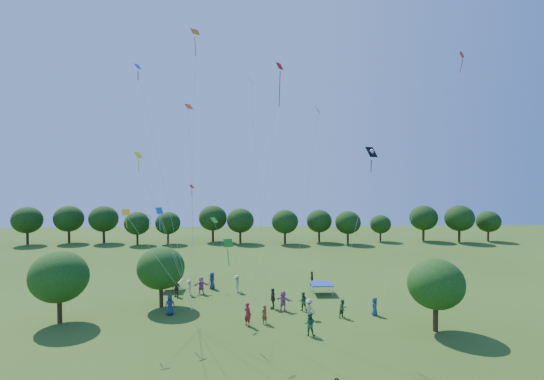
{
  "coord_description": "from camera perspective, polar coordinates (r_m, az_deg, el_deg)",
  "views": [
    {
      "loc": [
        -1.69,
        -20.92,
        12.22
      ],
      "look_at": [
        0.0,
        14.0,
        11.0
      ],
      "focal_mm": 28.0,
      "sensor_mm": 36.0,
      "label": 1
    }
  ],
  "objects": [
    {
      "name": "near_tree_west",
      "position": [
        39.73,
        -26.71,
        -10.38
      ],
      "size": [
        4.71,
        4.71,
        5.98
      ],
      "color": "#422B19",
      "rests_on": "ground"
    },
    {
      "name": "near_tree_north",
      "position": [
        41.16,
        -14.7,
        -10.11
      ],
      "size": [
        4.37,
        4.37,
        5.61
      ],
      "color": "#422B19",
      "rests_on": "ground"
    },
    {
      "name": "near_tree_east",
      "position": [
        36.18,
        21.19,
        -11.71
      ],
      "size": [
        4.37,
        4.37,
        5.71
      ],
      "color": "#422B19",
      "rests_on": "ground"
    },
    {
      "name": "treeline",
      "position": [
        76.77,
        -2.79,
        -4.08
      ],
      "size": [
        88.01,
        8.77,
        6.77
      ],
      "color": "#422B19",
      "rests_on": "ground"
    },
    {
      "name": "tent_red_stripe",
      "position": [
        46.99,
        -13.46,
        -11.83
      ],
      "size": [
        2.2,
        2.2,
        1.1
      ],
      "color": "red",
      "rests_on": "ground"
    },
    {
      "name": "tent_blue",
      "position": [
        44.9,
        6.65,
        -12.44
      ],
      "size": [
        2.2,
        2.2,
        1.1
      ],
      "color": "#193CA3",
      "rests_on": "ground"
    },
    {
      "name": "crowd_person_0",
      "position": [
        39.31,
        13.63,
        -14.96
      ],
      "size": [
        0.53,
        0.84,
        1.59
      ],
      "primitive_type": "imported",
      "rotation": [
        0.0,
        0.0,
        4.57
      ],
      "color": "navy",
      "rests_on": "ground"
    },
    {
      "name": "crowd_person_1",
      "position": [
        36.29,
        -1.04,
        -16.38
      ],
      "size": [
        0.69,
        0.66,
        1.56
      ],
      "primitive_type": "imported",
      "rotation": [
        0.0,
        0.0,
        3.84
      ],
      "color": "#91371A",
      "rests_on": "ground"
    },
    {
      "name": "crowd_person_2",
      "position": [
        39.63,
        4.16,
        -14.69
      ],
      "size": [
        0.86,
        0.51,
        1.68
      ],
      "primitive_type": "imported",
      "rotation": [
        0.0,
        0.0,
        3.21
      ],
      "color": "#2B6632",
      "rests_on": "ground"
    },
    {
      "name": "crowd_person_3",
      "position": [
        37.63,
        5.03,
        -15.62
      ],
      "size": [
        1.14,
        1.09,
        1.67
      ],
      "primitive_type": "imported",
      "rotation": [
        0.0,
        0.0,
        2.42
      ],
      "color": "#B3A58F",
      "rests_on": "ground"
    },
    {
      "name": "crowd_person_4",
      "position": [
        48.29,
        5.38,
        -11.72
      ],
      "size": [
        0.51,
        0.95,
        1.56
      ],
      "primitive_type": "imported",
      "rotation": [
        0.0,
        0.0,
        4.61
      ],
      "color": "#403933",
      "rests_on": "ground"
    },
    {
      "name": "crowd_person_5",
      "position": [
        39.51,
        1.51,
        -14.66
      ],
      "size": [
        1.73,
        1.4,
        1.79
      ],
      "primitive_type": "imported",
      "rotation": [
        0.0,
        0.0,
        2.58
      ],
      "color": "#AE659C",
      "rests_on": "ground"
    },
    {
      "name": "crowd_person_6",
      "position": [
        47.01,
        -8.06,
        -11.97
      ],
      "size": [
        0.84,
        1.0,
        1.78
      ],
      "primitive_type": "imported",
      "rotation": [
        0.0,
        0.0,
        4.2
      ],
      "color": "navy",
      "rests_on": "ground"
    },
    {
      "name": "crowd_person_7",
      "position": [
        47.43,
        -13.12,
        -11.93
      ],
      "size": [
        0.61,
        0.73,
        1.68
      ],
      "primitive_type": "imported",
      "rotation": [
        0.0,
        0.0,
        1.18
      ],
      "color": "maroon",
      "rests_on": "ground"
    },
    {
      "name": "crowd_person_8",
      "position": [
        34.01,
        5.08,
        -17.51
      ],
      "size": [
        0.94,
        0.64,
        1.73
      ],
      "primitive_type": "imported",
      "rotation": [
        0.0,
        0.0,
        2.91
      ],
      "color": "#296139",
      "rests_on": "ground"
    },
    {
      "name": "crowd_person_9",
      "position": [
        45.05,
        -11.09,
        -12.75
      ],
      "size": [
        0.79,
        1.12,
        1.57
      ],
      "primitive_type": "imported",
      "rotation": [
        0.0,
        0.0,
        5.07
      ],
      "color": "beige",
      "rests_on": "ground"
    },
    {
      "name": "crowd_person_10",
      "position": [
        39.98,
        0.1,
        -14.38
      ],
      "size": [
        0.6,
        1.15,
        1.89
      ],
      "primitive_type": "imported",
      "rotation": [
        0.0,
        0.0,
        4.8
      ],
      "color": "#3B342F",
      "rests_on": "ground"
    },
    {
      "name": "crowd_person_11",
      "position": [
        45.29,
        -9.5,
        -12.53
      ],
      "size": [
        1.67,
        0.69,
        1.76
      ],
      "primitive_type": "imported",
      "rotation": [
        0.0,
        0.0,
        0.07
      ],
      "color": "#A66193",
      "rests_on": "ground"
    },
    {
      "name": "crowd_person_12",
      "position": [
        39.38,
        -13.56,
        -14.81
      ],
      "size": [
        0.92,
        0.59,
        1.74
      ],
      "primitive_type": "imported",
      "rotation": [
        0.0,
        0.0,
        3.3
      ],
      "color": "navy",
      "rests_on": "ground"
    },
    {
      "name": "crowd_person_13",
      "position": [
        35.88,
        -3.29,
        -16.32
      ],
      "size": [
        0.82,
        0.81,
        1.88
      ],
      "primitive_type": "imported",
      "rotation": [
        0.0,
        0.0,
        2.4
      ],
      "color": "maroon",
      "rests_on": "ground"
    },
    {
      "name": "crowd_person_14",
      "position": [
        38.16,
        9.52,
        -15.45
      ],
      "size": [
        0.89,
        0.79,
        1.59
      ],
      "primitive_type": "imported",
      "rotation": [
        0.0,
        0.0,
        0.59
      ],
      "color": "#296029",
      "rests_on": "ground"
    },
    {
      "name": "crowd_person_15",
      "position": [
        45.42,
        -4.76,
        -12.45
      ],
      "size": [
        0.77,
        1.26,
        1.79
      ],
      "primitive_type": "imported",
      "rotation": [
        0.0,
        0.0,
        4.49
      ],
      "color": "#ADAB8B",
      "rests_on": "ground"
    },
    {
      "name": "crowd_person_16",
      "position": [
        44.78,
        -12.74,
        -12.77
      ],
      "size": [
        1.08,
        0.75,
        1.69
      ],
      "primitive_type": "imported",
      "rotation": [
        0.0,
        0.0,
        5.95
      ],
      "color": "#39342E",
      "rests_on": "ground"
    },
    {
      "name": "pirate_kite",
      "position": [
        40.33,
        13.15,
        4.58
      ],
      "size": [
        5.11,
        6.76,
        13.57
      ],
      "color": "black"
    },
    {
      "name": "red_high_kite",
      "position": [
        36.8,
        0.43,
        10.82
      ],
      "size": [
        2.74,
        0.78,
        20.52
      ],
      "color": "red"
    },
    {
      "name": "small_kite_0",
      "position": [
        49.41,
        -10.66,
        -1.51
      ],
      "size": [
        1.12,
        3.75,
        9.83
      ],
      "color": "red"
    },
    {
      "name": "small_kite_1",
      "position": [
        33.58,
        -10.41,
        12.51
      ],
      "size": [
        1.09,
        2.21,
        21.93
      ],
      "color": "orange"
    },
    {
      "name": "small_kite_2",
      "position": [
        31.62,
        -16.11,
        0.08
      ],
      "size": [
        3.3,
        4.84,
        12.54
      ],
      "color": "yellow"
    },
    {
      "name": "small_kite_3",
      "position": [
        32.27,
        -5.49,
        -8.2
      ],
      "size": [
        3.31,
        0.63,
        6.11
      ],
      "color": "#1F8618"
    },
    {
      "name": "small_kite_4",
      "position": [
        34.76,
        -14.31,
        -4.72
      ],
      "size": [
        2.95,
        0.91,
        8.37
      ],
      "color": "blue"
    },
    {
      "name": "small_kite_5",
      "position": [
        32.57,
        -2.38,
        7.58
      ],
      "size": [
        1.57,
        1.53,
        18.4
      ],
      "color": "#601997"
    },
    {
      "name": "small_kite_6",
      "position": [
        42.44,
        -15.85,
        -5.07
      ],
      "size": [
        1.01,
        3.37,
        7.16
      ],
      "color": "white"
    },
    {
      "name": "small_kite_7",
      "position": [
        32.5,
        5.42,
        4.77
      ],
      "size": [
        2.34,
        0.67,
        16.09
      ],
      "color": "#0D94CF"
    },
    {
      "name": "small_kite_8",
      "position": [
        35.62,
        21.75,
        8.2
      ],
      "size": [
        5.71,
        1.62,
        20.35
      ],
      "color": "red"
    },
    {
      "name": "small_kite_9",
      "position": [
        36.41,
        -10.96,
        5.75
      ],
      "size": [
        1.14,
        2.83,
        16.99
      ],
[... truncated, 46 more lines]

